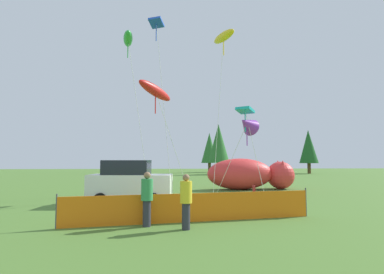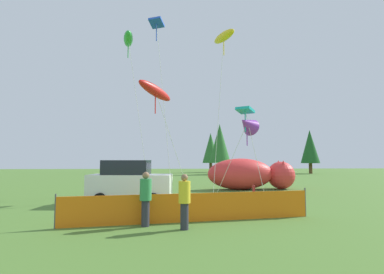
# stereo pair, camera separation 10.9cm
# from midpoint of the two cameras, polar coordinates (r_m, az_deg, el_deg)

# --- Properties ---
(ground_plane) EXTENTS (120.00, 120.00, 0.00)m
(ground_plane) POSITION_cam_midpoint_polar(r_m,az_deg,el_deg) (14.68, 1.31, -13.08)
(ground_plane) COLOR #4C752D
(parked_car) EXTENTS (4.28, 2.13, 2.21)m
(parked_car) POSITION_cam_midpoint_polar(r_m,az_deg,el_deg) (15.74, -11.60, -8.47)
(parked_car) COLOR white
(parked_car) RESTS_ON ground
(folding_chair) EXTENTS (0.57, 0.57, 0.97)m
(folding_chair) POSITION_cam_midpoint_polar(r_m,az_deg,el_deg) (15.43, 12.42, -10.43)
(folding_chair) COLOR maroon
(folding_chair) RESTS_ON ground
(inflatable_cat) EXTENTS (6.81, 2.64, 2.32)m
(inflatable_cat) POSITION_cam_midpoint_polar(r_m,az_deg,el_deg) (23.12, 11.09, -7.14)
(inflatable_cat) COLOR red
(inflatable_cat) RESTS_ON ground
(safety_fence) EXTENTS (9.12, 1.51, 1.12)m
(safety_fence) POSITION_cam_midpoint_polar(r_m,az_deg,el_deg) (11.07, 0.34, -13.29)
(safety_fence) COLOR orange
(safety_fence) RESTS_ON ground
(spectator_in_grey_shirt) EXTENTS (0.38, 0.38, 1.77)m
(spectator_in_grey_shirt) POSITION_cam_midpoint_polar(r_m,az_deg,el_deg) (9.83, -1.12, -11.75)
(spectator_in_grey_shirt) COLOR #2D2D38
(spectator_in_grey_shirt) RESTS_ON ground
(spectator_in_black_shirt) EXTENTS (0.40, 0.40, 1.82)m
(spectator_in_black_shirt) POSITION_cam_midpoint_polar(r_m,az_deg,el_deg) (10.38, -8.53, -11.14)
(spectator_in_black_shirt) COLOR #2D2D38
(spectator_in_black_shirt) RESTS_ON ground
(kite_green_fish) EXTENTS (2.01, 2.46, 10.70)m
(kite_green_fish) POSITION_cam_midpoint_polar(r_m,az_deg,el_deg) (21.67, -11.88, 17.71)
(kite_green_fish) COLOR silver
(kite_green_fish) RESTS_ON ground
(kite_teal_diamond) EXTENTS (1.68, 1.27, 5.35)m
(kite_teal_diamond) POSITION_cam_midpoint_polar(r_m,az_deg,el_deg) (18.19, 10.29, 4.80)
(kite_teal_diamond) COLOR silver
(kite_teal_diamond) RESTS_ON ground
(kite_purple_delta) EXTENTS (2.49, 2.70, 5.05)m
(kite_purple_delta) POSITION_cam_midpoint_polar(r_m,az_deg,el_deg) (18.17, 10.57, 2.44)
(kite_purple_delta) COLOR silver
(kite_purple_delta) RESTS_ON ground
(kite_yellow_hero) EXTENTS (1.67, 3.14, 11.11)m
(kite_yellow_hero) POSITION_cam_midpoint_polar(r_m,az_deg,el_deg) (21.58, 6.22, 18.40)
(kite_yellow_hero) COLOR silver
(kite_yellow_hero) RESTS_ON ground
(kite_blue_box) EXTENTS (1.71, 1.36, 11.98)m
(kite_blue_box) POSITION_cam_midpoint_polar(r_m,az_deg,el_deg) (22.23, -6.56, 20.11)
(kite_blue_box) COLOR silver
(kite_blue_box) RESTS_ON ground
(kite_red_lizard) EXTENTS (3.18, 3.52, 6.74)m
(kite_red_lizard) POSITION_cam_midpoint_polar(r_m,az_deg,el_deg) (17.40, -6.79, 8.63)
(kite_red_lizard) COLOR silver
(kite_red_lizard) RESTS_ON ground
(horizon_tree_east) EXTENTS (2.96, 2.96, 7.07)m
(horizon_tree_east) POSITION_cam_midpoint_polar(r_m,az_deg,el_deg) (52.07, 21.61, -1.73)
(horizon_tree_east) COLOR brown
(horizon_tree_east) RESTS_ON ground
(horizon_tree_west) EXTENTS (2.94, 2.94, 7.03)m
(horizon_tree_west) POSITION_cam_midpoint_polar(r_m,az_deg,el_deg) (53.36, 3.63, -2.11)
(horizon_tree_west) COLOR brown
(horizon_tree_west) RESTS_ON ground
(horizon_tree_mid) EXTENTS (3.23, 3.23, 7.70)m
(horizon_tree_mid) POSITION_cam_midpoint_polar(r_m,az_deg,el_deg) (45.87, 5.38, -1.22)
(horizon_tree_mid) COLOR brown
(horizon_tree_mid) RESTS_ON ground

